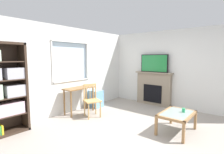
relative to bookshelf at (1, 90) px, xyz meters
name	(u,v)px	position (x,y,z in m)	size (l,w,h in m)	color
ground	(131,131)	(1.87, -2.00, -0.98)	(5.82, 5.48, 0.02)	#9E9389
wall_back_with_window	(68,71)	(1.87, 0.24, 0.26)	(4.82, 0.15, 2.51)	silver
wall_right	(173,69)	(4.34, -2.00, 0.29)	(0.12, 4.68, 2.51)	silver
bookshelf	(1,90)	(0.00, 0.00, 0.00)	(0.90, 0.38, 1.95)	#38281E
desk_under_window	(79,92)	(1.96, -0.11, -0.35)	(0.93, 0.41, 0.76)	brown
wooden_chair	(92,100)	(1.98, -0.62, -0.50)	(0.54, 0.53, 0.90)	tan
plastic_drawer_unit	(96,99)	(2.71, -0.06, -0.69)	(0.35, 0.40, 0.56)	#72ADDB
fireplace	(154,88)	(4.19, -1.40, -0.40)	(0.26, 1.30, 1.13)	gray
tv	(154,63)	(4.17, -1.40, 0.47)	(0.06, 0.96, 0.60)	black
coffee_table	(177,116)	(2.44, -2.80, -0.60)	(0.90, 0.61, 0.44)	#8C9E99
sippy_cup	(183,110)	(2.57, -2.89, -0.49)	(0.07, 0.07, 0.09)	#33B770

